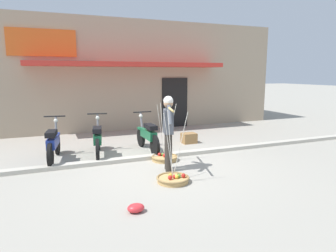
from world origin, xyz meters
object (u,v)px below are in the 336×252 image
at_px(fruit_basket_left_side, 173,179).
at_px(motorcycle_second_in_row, 98,139).
at_px(fruit_basket_right_side, 165,158).
at_px(fruit_vendor, 168,128).
at_px(motorcycle_nearest_shop, 53,143).
at_px(plastic_litter_bag, 136,208).
at_px(motorcycle_third_in_row, 148,136).
at_px(wooden_crate, 189,138).

distance_m(fruit_basket_left_side, motorcycle_second_in_row, 2.87).
bearing_deg(fruit_basket_right_side, fruit_vendor, -105.09).
xyz_separation_m(fruit_vendor, fruit_basket_left_side, (-0.20, -0.76, -0.90)).
distance_m(fruit_vendor, motorcycle_second_in_row, 2.33).
bearing_deg(motorcycle_nearest_shop, fruit_basket_right_side, -21.54).
bearing_deg(plastic_litter_bag, fruit_basket_left_side, 43.43).
bearing_deg(plastic_litter_bag, motorcycle_second_in_row, 89.93).
bearing_deg(fruit_basket_left_side, plastic_litter_bag, -136.57).
bearing_deg(motorcycle_second_in_row, plastic_litter_bag, -90.07).
bearing_deg(fruit_vendor, motorcycle_nearest_shop, 143.27).
distance_m(fruit_vendor, fruit_basket_left_side, 1.20).
distance_m(motorcycle_third_in_row, plastic_litter_bag, 3.83).
relative_size(motorcycle_second_in_row, motorcycle_third_in_row, 0.99).
distance_m(fruit_basket_right_side, motorcycle_second_in_row, 1.89).
bearing_deg(fruit_vendor, fruit_basket_left_side, -104.96).
height_order(fruit_vendor, fruit_basket_right_side, fruit_vendor).
bearing_deg(fruit_vendor, wooden_crate, 54.44).
height_order(motorcycle_nearest_shop, motorcycle_second_in_row, same).
bearing_deg(fruit_vendor, fruit_basket_right_side, 74.91).
relative_size(fruit_basket_right_side, wooden_crate, 3.30).
relative_size(motorcycle_nearest_shop, wooden_crate, 4.11).
bearing_deg(motorcycle_nearest_shop, motorcycle_third_in_row, -0.34).
height_order(fruit_basket_left_side, wooden_crate, fruit_basket_left_side).
bearing_deg(fruit_basket_right_side, plastic_litter_bag, -120.32).
height_order(fruit_vendor, fruit_basket_left_side, fruit_vendor).
height_order(fruit_basket_left_side, plastic_litter_bag, fruit_basket_left_side).
distance_m(motorcycle_nearest_shop, motorcycle_second_in_row, 1.12).
height_order(fruit_vendor, motorcycle_third_in_row, fruit_vendor).
bearing_deg(motorcycle_nearest_shop, wooden_crate, 6.98).
xyz_separation_m(motorcycle_nearest_shop, wooden_crate, (4.02, 0.49, -0.29)).
height_order(motorcycle_nearest_shop, plastic_litter_bag, motorcycle_nearest_shop).
bearing_deg(motorcycle_second_in_row, motorcycle_nearest_shop, -175.46).
relative_size(motorcycle_nearest_shop, plastic_litter_bag, 6.46).
height_order(fruit_basket_right_side, motorcycle_third_in_row, fruit_basket_right_side).
bearing_deg(motorcycle_nearest_shop, fruit_vendor, -36.73).
bearing_deg(motorcycle_third_in_row, fruit_vendor, -93.07).
distance_m(fruit_basket_left_side, fruit_basket_right_side, 1.57).
bearing_deg(fruit_basket_left_side, motorcycle_second_in_row, 112.18).
xyz_separation_m(motorcycle_nearest_shop, plastic_litter_bag, (1.11, -3.57, -0.38)).
height_order(fruit_vendor, wooden_crate, fruit_vendor).
relative_size(fruit_vendor, fruit_basket_right_side, 1.17).
relative_size(fruit_vendor, motorcycle_nearest_shop, 0.94).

